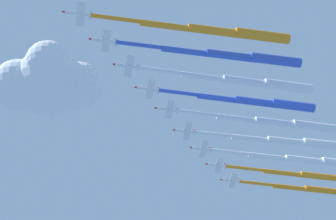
{
  "coord_description": "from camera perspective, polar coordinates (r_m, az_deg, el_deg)",
  "views": [
    {
      "loc": [
        -23.44,
        -151.8,
        23.48
      ],
      "look_at": [
        0.0,
        0.0,
        161.52
      ],
      "focal_mm": 56.81,
      "sensor_mm": 36.0,
      "label": 1
    }
  ],
  "objects": [
    {
      "name": "jet_starboard_outer",
      "position": [
        238.32,
        14.85,
        -5.22
      ],
      "size": [
        78.13,
        8.13,
        4.39
      ],
      "color": "silver"
    },
    {
      "name": "jet_port_inner",
      "position": [
        188.2,
        7.08,
        5.8
      ],
      "size": [
        75.21,
        8.18,
        4.28
      ],
      "color": "silver"
    },
    {
      "name": "jet_port_outer",
      "position": [
        225.72,
        12.95,
        -3.3
      ],
      "size": [
        73.0,
        8.08,
        4.4
      ],
      "color": "silver"
    },
    {
      "name": "jet_starboard_inner",
      "position": [
        197.66,
        8.69,
        3.02
      ],
      "size": [
        74.79,
        8.13,
        4.4
      ],
      "color": "silver"
    },
    {
      "name": "jet_trail_starboard",
      "position": [
        259.9,
        16.48,
        -8.26
      ],
      "size": [
        74.64,
        8.12,
        4.41
      ],
      "color": "silver"
    },
    {
      "name": "jet_port_mid",
      "position": [
        206.24,
        9.59,
        0.87
      ],
      "size": [
        70.6,
        8.18,
        4.33
      ],
      "color": "silver"
    },
    {
      "name": "cloud_puff",
      "position": [
        201.36,
        -12.7,
        3.15
      ],
      "size": [
        40.42,
        29.01,
        28.23
      ],
      "color": "white"
    },
    {
      "name": "jet_lead",
      "position": [
        179.77,
        5.35,
        8.45
      ],
      "size": [
        76.39,
        8.09,
        4.39
      ],
      "color": "silver"
    },
    {
      "name": "jet_trail_port",
      "position": [
        250.43,
        16.35,
        -6.87
      ],
      "size": [
        81.23,
        8.23,
        4.29
      ],
      "color": "silver"
    },
    {
      "name": "jet_starboard_mid",
      "position": [
        217.47,
        11.81,
        -1.34
      ],
      "size": [
        75.22,
        8.18,
        4.36
      ],
      "color": "silver"
    }
  ]
}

